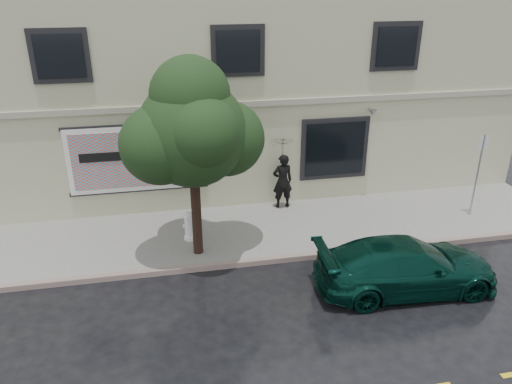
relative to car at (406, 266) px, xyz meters
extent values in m
plane|color=black|center=(-3.31, 0.32, -0.66)|extent=(90.00, 90.00, 0.00)
cube|color=gray|center=(-3.31, 3.57, -0.59)|extent=(20.00, 3.50, 0.15)
cube|color=slate|center=(-3.31, 1.82, -0.59)|extent=(20.00, 0.18, 0.16)
cube|color=#BAB895|center=(-3.31, 9.32, 2.84)|extent=(20.00, 8.00, 7.00)
cube|color=#9E9984|center=(-3.31, 5.28, 2.94)|extent=(20.00, 0.12, 0.18)
cube|color=black|center=(-0.11, 5.28, 1.29)|extent=(2.30, 0.10, 2.10)
cube|color=black|center=(-0.11, 5.22, 1.29)|extent=(2.00, 0.05, 1.80)
cube|color=black|center=(-8.31, 5.22, 4.54)|extent=(1.30, 0.05, 1.20)
cube|color=black|center=(-3.31, 5.22, 4.54)|extent=(1.30, 0.05, 1.20)
cube|color=black|center=(1.69, 5.22, 4.54)|extent=(1.30, 0.05, 1.20)
cube|color=white|center=(-6.51, 5.25, 1.39)|extent=(4.20, 0.06, 2.10)
cube|color=#EC4734|center=(-6.51, 5.21, 1.39)|extent=(3.90, 0.04, 1.80)
cube|color=black|center=(-6.51, 5.28, 0.34)|extent=(4.30, 0.10, 0.10)
cube|color=black|center=(-6.51, 5.28, 2.44)|extent=(4.30, 0.10, 0.10)
cube|color=black|center=(-6.51, 5.18, 1.54)|extent=(3.40, 0.02, 0.28)
imported|color=#072D24|center=(0.00, 0.00, 0.00)|extent=(4.61, 2.18, 1.32)
imported|color=black|center=(-1.96, 4.92, 0.41)|extent=(0.71, 0.50, 1.84)
imported|color=black|center=(-1.96, 4.92, 1.69)|extent=(1.21, 1.21, 0.71)
cylinder|color=black|center=(-4.95, 2.52, 0.72)|extent=(0.27, 0.27, 2.46)
sphere|color=black|center=(-4.95, 2.52, 2.97)|extent=(2.79, 2.79, 2.79)
cylinder|color=white|center=(-5.14, 3.32, -0.47)|extent=(0.34, 0.34, 0.09)
cylinder|color=white|center=(-5.14, 3.32, -0.11)|extent=(0.25, 0.25, 0.62)
sphere|color=white|center=(-5.14, 3.32, 0.25)|extent=(0.25, 0.25, 0.25)
cylinder|color=white|center=(-5.14, 3.32, -0.08)|extent=(0.36, 0.11, 0.11)
cylinder|color=#9DA2A6|center=(3.86, 3.18, 0.83)|extent=(0.06, 0.06, 2.69)
cube|color=silver|center=(3.86, 3.18, 1.92)|extent=(0.33, 0.05, 0.43)
camera|label=1|loc=(-5.70, -9.64, 6.71)|focal=35.00mm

